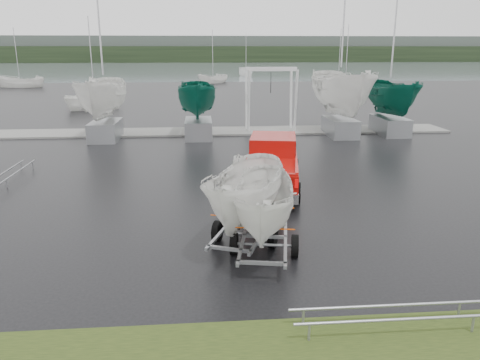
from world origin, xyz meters
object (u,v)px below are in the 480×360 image
pickup_truck (272,162)px  trailer_parked (247,145)px  trailer_hitched (266,160)px  boat_hoist (271,90)px

pickup_truck → trailer_parked: trailer_parked is taller
pickup_truck → trailer_hitched: 6.53m
trailer_hitched → trailer_parked: 0.89m
trailer_hitched → boat_hoist: 19.00m
pickup_truck → trailer_hitched: bearing=-90.0°
pickup_truck → trailer_parked: 5.96m
trailer_parked → boat_hoist: trailer_parked is taller
boat_hoist → pickup_truck: bearing=-98.0°
trailer_parked → boat_hoist: bearing=100.7°
pickup_truck → trailer_hitched: (-1.14, -6.24, 1.57)m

